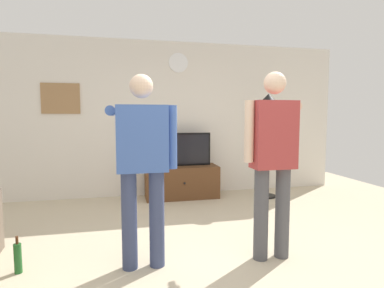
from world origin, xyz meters
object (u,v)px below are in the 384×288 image
object	(u,v)px
tv_stand	(182,182)
beverage_bottle	(18,258)
person_standing_nearer_lamp	(142,159)
person_standing_nearer_couch	(273,154)
floor_lamp	(268,124)
framed_picture	(61,98)
television	(181,149)
wall_clock	(178,63)

from	to	relation	value
tv_stand	beverage_bottle	bearing A→B (deg)	-130.48
person_standing_nearer_lamp	person_standing_nearer_couch	size ratio (longest dim) A/B	0.97
floor_lamp	beverage_bottle	bearing A→B (deg)	-149.85
tv_stand	floor_lamp	xyz separation A→B (m)	(1.45, -0.29, 1.00)
tv_stand	person_standing_nearer_couch	xyz separation A→B (m)	(0.44, -2.43, 0.76)
framed_picture	beverage_bottle	world-z (taller)	framed_picture
framed_picture	beverage_bottle	distance (m)	2.96
tv_stand	beverage_bottle	xyz separation A→B (m)	(-1.90, -2.23, -0.13)
television	beverage_bottle	bearing A→B (deg)	-129.89
television	floor_lamp	distance (m)	1.55
television	framed_picture	bearing A→B (deg)	172.76
framed_picture	floor_lamp	size ratio (longest dim) A/B	0.34
floor_lamp	beverage_bottle	xyz separation A→B (m)	(-3.35, -1.95, -1.13)
tv_stand	framed_picture	world-z (taller)	framed_picture
tv_stand	wall_clock	bearing A→B (deg)	90.00
television	person_standing_nearer_couch	size ratio (longest dim) A/B	0.56
framed_picture	floor_lamp	xyz separation A→B (m)	(3.40, -0.58, -0.41)
television	floor_lamp	bearing A→B (deg)	-12.93
floor_lamp	beverage_bottle	world-z (taller)	floor_lamp
person_standing_nearer_couch	beverage_bottle	xyz separation A→B (m)	(-2.34, 0.20, -0.89)
wall_clock	person_standing_nearer_lamp	xyz separation A→B (m)	(-0.80, -2.64, -1.32)
wall_clock	person_standing_nearer_lamp	bearing A→B (deg)	-106.93
wall_clock	floor_lamp	size ratio (longest dim) A/B	0.19
tv_stand	framed_picture	size ratio (longest dim) A/B	2.06
television	beverage_bottle	world-z (taller)	television
framed_picture	floor_lamp	bearing A→B (deg)	-9.68
tv_stand	floor_lamp	world-z (taller)	floor_lamp
floor_lamp	wall_clock	bearing A→B (deg)	158.30
wall_clock	floor_lamp	world-z (taller)	wall_clock
television	wall_clock	xyz separation A→B (m)	(-0.00, 0.24, 1.50)
framed_picture	person_standing_nearer_lamp	xyz separation A→B (m)	(1.15, -2.64, -0.67)
person_standing_nearer_lamp	person_standing_nearer_couch	xyz separation A→B (m)	(1.24, -0.08, 0.02)
television	person_standing_nearer_lamp	bearing A→B (deg)	-108.54
television	person_standing_nearer_lamp	world-z (taller)	person_standing_nearer_lamp
framed_picture	floor_lamp	distance (m)	3.48
person_standing_nearer_lamp	person_standing_nearer_couch	distance (m)	1.24
wall_clock	floor_lamp	xyz separation A→B (m)	(1.45, -0.58, -1.06)
wall_clock	person_standing_nearer_couch	distance (m)	3.05
framed_picture	beverage_bottle	bearing A→B (deg)	-88.84
tv_stand	television	size ratio (longest dim) A/B	1.21
person_standing_nearer_couch	wall_clock	bearing A→B (deg)	99.11
television	floor_lamp	size ratio (longest dim) A/B	0.58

